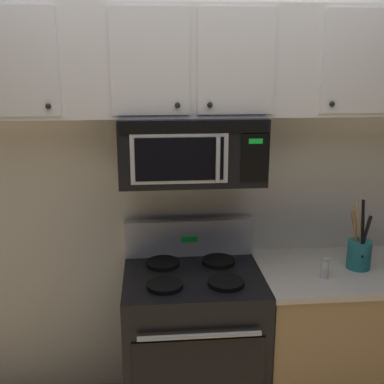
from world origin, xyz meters
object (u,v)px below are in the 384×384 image
over_range_microwave (191,149)px  salt_shaker (325,268)px  stove_range (193,344)px  utensil_crock_teal (359,252)px

over_range_microwave → salt_shaker: size_ratio=6.50×
stove_range → utensil_crock_teal: 1.07m
salt_shaker → over_range_microwave: bearing=162.2°
over_range_microwave → utensil_crock_teal: 1.11m
over_range_microwave → salt_shaker: (0.70, -0.22, -0.62)m
over_range_microwave → stove_range: bearing=-89.9°
utensil_crock_teal → salt_shaker: 0.26m
stove_range → salt_shaker: size_ratio=9.58×
stove_range → salt_shaker: 0.86m
utensil_crock_teal → salt_shaker: (-0.23, -0.11, -0.04)m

